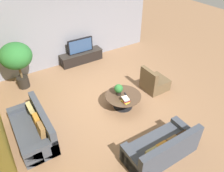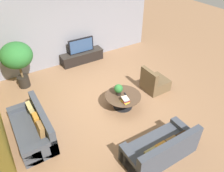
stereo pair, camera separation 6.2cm
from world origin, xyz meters
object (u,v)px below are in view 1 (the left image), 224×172
coffee_table (123,99)px  couch_by_wall (34,129)px  couch_near_entry (161,148)px  media_console (81,57)px  television (80,46)px  potted_palm_tall (16,58)px  armchair_wicker (154,83)px  potted_plant_tabletop (119,89)px

coffee_table → couch_by_wall: couch_by_wall is taller
couch_by_wall → couch_near_entry: size_ratio=1.01×
coffee_table → media_console: bearing=87.7°
television → potted_palm_tall: potted_palm_tall is taller
coffee_table → potted_palm_tall: potted_palm_tall is taller
television → armchair_wicker: (1.31, -3.11, -0.48)m
media_console → potted_plant_tabletop: bearing=-94.2°
television → coffee_table: (-0.13, -3.31, -0.43)m
television → potted_palm_tall: size_ratio=0.64×
couch_by_wall → potted_plant_tabletop: size_ratio=5.14×
potted_plant_tabletop → media_console: bearing=85.8°
potted_palm_tall → coffee_table: bearing=-49.1°
coffee_table → potted_plant_tabletop: bearing=127.9°
television → couch_by_wall: (-2.88, -3.07, -0.46)m
television → couch_near_entry: television is taller
coffee_table → couch_near_entry: couch_near_entry is taller
media_console → couch_near_entry: couch_near_entry is taller
armchair_wicker → potted_palm_tall: potted_palm_tall is taller
media_console → coffee_table: (-0.13, -3.31, 0.08)m
media_console → potted_palm_tall: (-2.54, -0.53, 0.94)m
television → couch_by_wall: 4.23m
media_console → armchair_wicker: armchair_wicker is taller
armchair_wicker → potted_palm_tall: size_ratio=0.51×
coffee_table → armchair_wicker: (1.44, 0.20, -0.04)m
media_console → potted_plant_tabletop: 3.22m
media_console → potted_palm_tall: potted_palm_tall is taller
coffee_table → potted_plant_tabletop: potted_plant_tabletop is taller
media_console → potted_palm_tall: bearing=-168.3°
couch_near_entry → potted_palm_tall: 5.36m
media_console → couch_by_wall: size_ratio=0.97×
media_console → couch_by_wall: bearing=-133.1°
armchair_wicker → potted_palm_tall: (-3.85, 2.58, 0.91)m
television → media_console: bearing=90.0°
media_console → potted_palm_tall: size_ratio=1.07×
television → couch_near_entry: 5.39m
television → couch_near_entry: size_ratio=0.58×
media_console → coffee_table: bearing=-92.3°
armchair_wicker → potted_palm_tall: bearing=56.1°
television → potted_palm_tall: bearing=-168.3°
potted_plant_tabletop → television: bearing=85.8°
couch_near_entry → couch_by_wall: bearing=-42.7°
couch_near_entry → television: bearing=-94.3°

